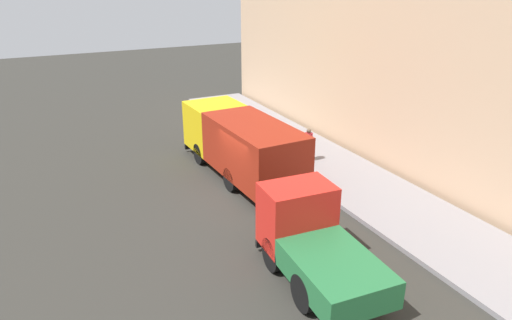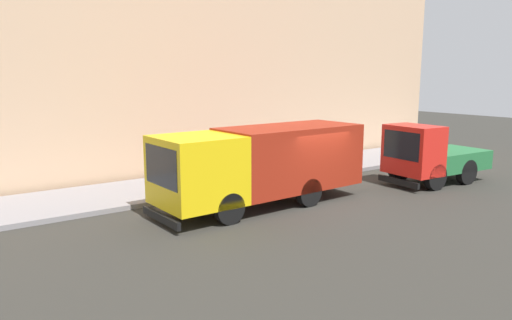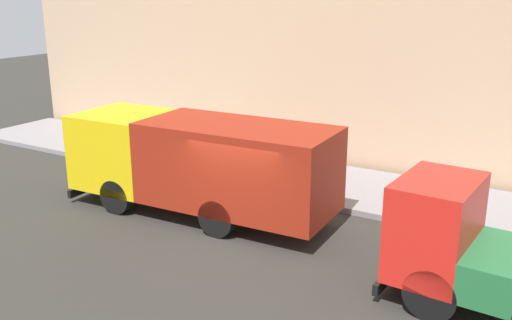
# 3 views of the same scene
# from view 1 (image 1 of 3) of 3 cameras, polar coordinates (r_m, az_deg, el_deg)

# --- Properties ---
(ground) EXTENTS (80.00, 80.00, 0.00)m
(ground) POSITION_cam_1_polar(r_m,az_deg,el_deg) (19.04, -2.14, -4.28)
(ground) COLOR #2F2D28
(sidewalk) EXTENTS (3.81, 30.00, 0.17)m
(sidewalk) POSITION_cam_1_polar(r_m,az_deg,el_deg) (21.29, 9.98, -1.43)
(sidewalk) COLOR gray
(sidewalk) RESTS_ON ground
(building_facade) EXTENTS (0.50, 30.00, 10.17)m
(building_facade) POSITION_cam_1_polar(r_m,az_deg,el_deg) (21.40, 16.22, 12.16)
(building_facade) COLOR tan
(building_facade) RESTS_ON ground
(large_utility_truck) EXTENTS (2.70, 7.82, 2.70)m
(large_utility_truck) POSITION_cam_1_polar(r_m,az_deg,el_deg) (20.31, -1.93, 2.20)
(large_utility_truck) COLOR yellow
(large_utility_truck) RESTS_ON ground
(small_flatbed_truck) EXTENTS (2.40, 4.74, 2.50)m
(small_flatbed_truck) POSITION_cam_1_polar(r_m,az_deg,el_deg) (13.82, 6.94, -9.82)
(small_flatbed_truck) COLOR red
(small_flatbed_truck) RESTS_ON ground
(pedestrian_walking) EXTENTS (0.52, 0.52, 1.57)m
(pedestrian_walking) POSITION_cam_1_polar(r_m,az_deg,el_deg) (21.81, 6.35, 1.90)
(pedestrian_walking) COLOR #423F54
(pedestrian_walking) RESTS_ON sidewalk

